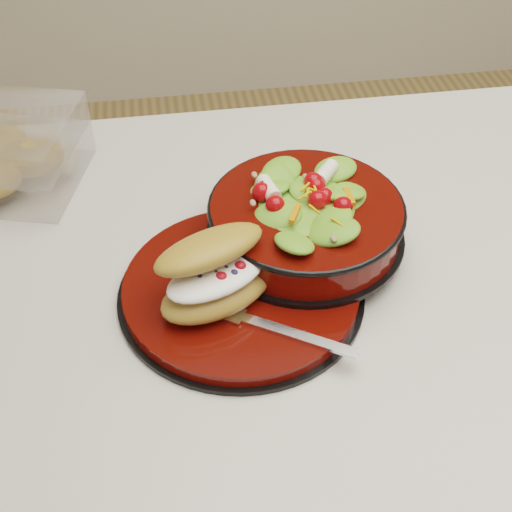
{
  "coord_description": "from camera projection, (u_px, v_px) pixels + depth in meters",
  "views": [
    {
      "loc": [
        -0.21,
        -0.58,
        1.47
      ],
      "look_at": [
        -0.12,
        -0.01,
        0.94
      ],
      "focal_mm": 50.0,
      "sensor_mm": 36.0,
      "label": 1
    }
  ],
  "objects": [
    {
      "name": "island_counter",
      "position": [
        329.0,
        469.0,
        1.14
      ],
      "size": [
        1.24,
        0.74,
        0.9
      ],
      "color": "beige",
      "rests_on": "ground"
    },
    {
      "name": "salad_bowl",
      "position": [
        306.0,
        214.0,
        0.82
      ],
      "size": [
        0.23,
        0.23,
        0.1
      ],
      "rotation": [
        0.0,
        0.0,
        -0.31
      ],
      "color": "black",
      "rests_on": "dinner_plate"
    },
    {
      "name": "dinner_plate",
      "position": [
        242.0,
        290.0,
        0.79
      ],
      "size": [
        0.27,
        0.27,
        0.02
      ],
      "rotation": [
        0.0,
        0.0,
        -0.14
      ],
      "color": "black",
      "rests_on": "island_counter"
    },
    {
      "name": "fork",
      "position": [
        276.0,
        328.0,
        0.73
      ],
      "size": [
        0.15,
        0.1,
        0.0
      ],
      "rotation": [
        0.0,
        0.0,
        1.01
      ],
      "color": "silver",
      "rests_on": "dinner_plate"
    },
    {
      "name": "croissant",
      "position": [
        215.0,
        274.0,
        0.74
      ],
      "size": [
        0.15,
        0.13,
        0.08
      ],
      "rotation": [
        0.0,
        0.0,
        0.43
      ],
      "color": "#A97A33",
      "rests_on": "dinner_plate"
    }
  ]
}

